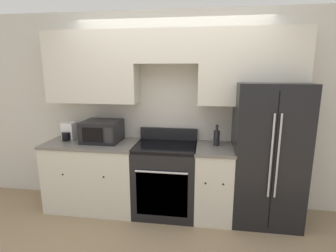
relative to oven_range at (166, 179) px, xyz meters
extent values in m
plane|color=#937A5B|center=(0.03, -0.31, -0.46)|extent=(12.00, 12.00, 0.00)
cube|color=beige|center=(0.03, 0.35, 0.84)|extent=(8.00, 0.06, 2.60)
cube|color=beige|center=(-0.98, 0.16, 1.42)|extent=(1.19, 0.33, 0.90)
cube|color=beige|center=(0.00, 0.16, 1.66)|extent=(0.78, 0.33, 0.41)
cube|color=beige|center=(1.02, 0.16, 1.42)|extent=(1.25, 0.33, 0.90)
cube|color=beige|center=(-0.98, 0.00, -0.02)|extent=(1.19, 0.62, 0.88)
cube|color=slate|center=(-0.98, 0.00, 0.44)|extent=(1.21, 0.64, 0.03)
sphere|color=black|center=(-1.25, -0.30, 0.11)|extent=(0.03, 0.03, 0.03)
sphere|color=black|center=(-0.72, -0.30, 0.11)|extent=(0.03, 0.03, 0.03)
cube|color=beige|center=(0.61, 0.00, -0.02)|extent=(0.45, 0.62, 0.88)
cube|color=slate|center=(0.61, 0.00, 0.44)|extent=(0.47, 0.64, 0.03)
sphere|color=black|center=(0.51, -0.30, 0.11)|extent=(0.03, 0.03, 0.03)
sphere|color=black|center=(0.72, -0.30, 0.11)|extent=(0.03, 0.03, 0.03)
cube|color=black|center=(0.00, 0.00, -0.03)|extent=(0.78, 0.62, 0.88)
cube|color=black|center=(0.00, -0.30, -0.07)|extent=(0.62, 0.01, 0.56)
cube|color=black|center=(0.00, 0.00, 0.43)|extent=(0.78, 0.62, 0.04)
cube|color=black|center=(0.00, 0.28, 0.53)|extent=(0.78, 0.04, 0.16)
cylinder|color=silver|center=(0.00, -0.33, 0.22)|extent=(0.62, 0.02, 0.02)
cube|color=black|center=(1.24, 0.07, 0.39)|extent=(0.80, 0.76, 1.71)
cube|color=black|center=(1.24, -0.31, 0.39)|extent=(0.01, 0.01, 1.57)
cylinder|color=#B7B7BC|center=(1.21, -0.33, 0.48)|extent=(0.02, 0.02, 0.94)
cylinder|color=#B7B7BC|center=(1.28, -0.33, 0.48)|extent=(0.02, 0.02, 0.94)
cube|color=black|center=(-0.86, 0.06, 0.59)|extent=(0.48, 0.42, 0.28)
cube|color=black|center=(-0.90, -0.15, 0.59)|extent=(0.27, 0.01, 0.18)
cube|color=#262628|center=(-0.69, -0.15, 0.59)|extent=(0.11, 0.01, 0.20)
cylinder|color=black|center=(0.64, 0.08, 0.55)|extent=(0.08, 0.08, 0.19)
cylinder|color=black|center=(0.64, 0.08, 0.67)|extent=(0.03, 0.03, 0.05)
cylinder|color=black|center=(0.64, 0.08, 0.71)|extent=(0.04, 0.04, 0.02)
cube|color=white|center=(-1.35, 0.12, 0.57)|extent=(0.16, 0.19, 0.23)
cylinder|color=black|center=(-1.35, 0.02, 0.52)|extent=(0.11, 0.11, 0.10)
camera|label=1|loc=(0.49, -3.15, 1.40)|focal=28.00mm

